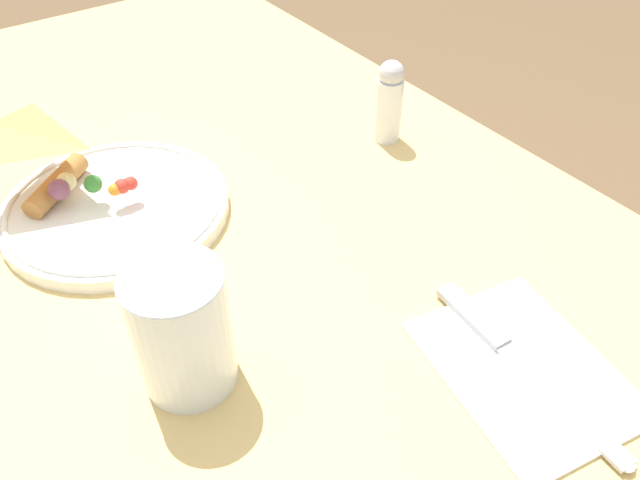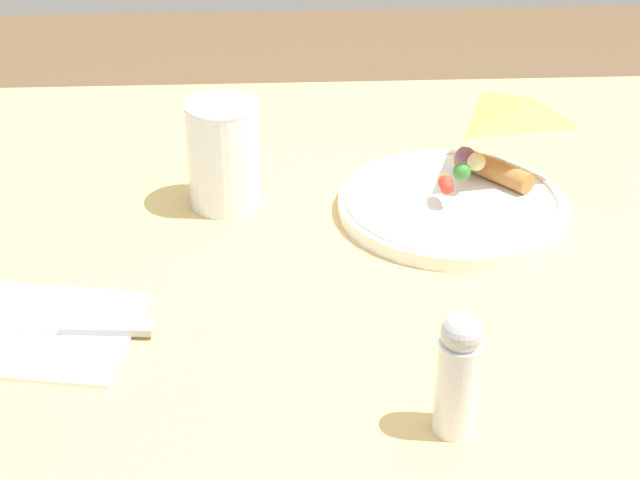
{
  "view_description": "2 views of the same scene",
  "coord_description": "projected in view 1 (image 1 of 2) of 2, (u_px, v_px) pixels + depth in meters",
  "views": [
    {
      "loc": [
        0.56,
        -0.18,
        1.15
      ],
      "look_at": [
        0.19,
        0.09,
        0.74
      ],
      "focal_mm": 35.0,
      "sensor_mm": 36.0,
      "label": 1
    },
    {
      "loc": [
        0.18,
        0.88,
        1.23
      ],
      "look_at": [
        0.14,
        0.09,
        0.76
      ],
      "focal_mm": 55.0,
      "sensor_mm": 36.0,
      "label": 2
    }
  ],
  "objects": [
    {
      "name": "dining_table",
      "position": [
        171.0,
        262.0,
        0.77
      ],
      "size": [
        1.22,
        0.86,
        0.71
      ],
      "color": "#DBB770",
      "rests_on": "ground_plane"
    },
    {
      "name": "plate_pizza",
      "position": [
        112.0,
        204.0,
        0.69
      ],
      "size": [
        0.25,
        0.25,
        0.05
      ],
      "color": "white",
      "rests_on": "dining_table"
    },
    {
      "name": "milk_glass",
      "position": [
        183.0,
        334.0,
        0.5
      ],
      "size": [
        0.08,
        0.08,
        0.12
      ],
      "color": "white",
      "rests_on": "dining_table"
    },
    {
      "name": "napkin_folded",
      "position": [
        524.0,
        370.0,
        0.54
      ],
      "size": [
        0.2,
        0.17,
        0.0
      ],
      "rotation": [
        0.0,
        0.0,
        -0.17
      ],
      "color": "white",
      "rests_on": "dining_table"
    },
    {
      "name": "butter_knife",
      "position": [
        515.0,
        357.0,
        0.54
      ],
      "size": [
        0.22,
        0.04,
        0.01
      ],
      "rotation": [
        0.0,
        0.0,
        -0.08
      ],
      "color": "#B2B2B7",
      "rests_on": "napkin_folded"
    },
    {
      "name": "salt_shaker",
      "position": [
        389.0,
        101.0,
        0.78
      ],
      "size": [
        0.03,
        0.03,
        0.11
      ],
      "color": "white",
      "rests_on": "dining_table"
    }
  ]
}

